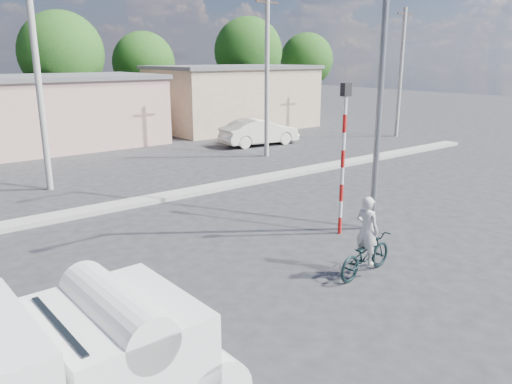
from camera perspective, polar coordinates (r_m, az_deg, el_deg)
ground_plane at (r=11.92m, az=4.30°, el=-9.92°), size 120.00×120.00×0.00m
median at (r=18.22m, az=-12.88°, el=-1.01°), size 40.00×0.80×0.16m
bicycle at (r=12.23m, az=12.39°, el=-7.00°), size 1.98×0.88×1.01m
cyclist at (r=12.12m, az=12.47°, el=-5.62°), size 0.46×0.64×1.64m
car_cream at (r=29.50m, az=0.39°, el=6.88°), size 4.85×2.17×1.54m
car_red at (r=30.67m, az=0.73°, el=7.09°), size 4.48×2.70×1.43m
traffic_pole at (r=14.35m, az=9.96°, el=5.12°), size 0.28×0.18×4.36m
streetlight at (r=14.66m, az=13.84°, el=14.44°), size 2.34×0.22×9.00m
building_row at (r=31.22m, az=-22.56°, el=8.72°), size 37.80×7.30×4.44m
tree_row at (r=39.34m, az=-16.60°, el=14.48°), size 51.24×7.43×8.42m
utility_poles at (r=22.58m, az=-10.39°, el=12.49°), size 35.40×0.24×8.00m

